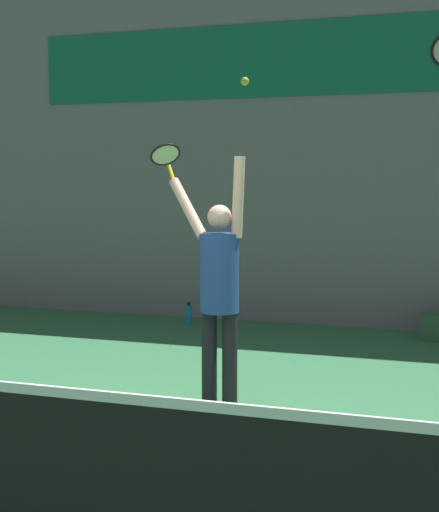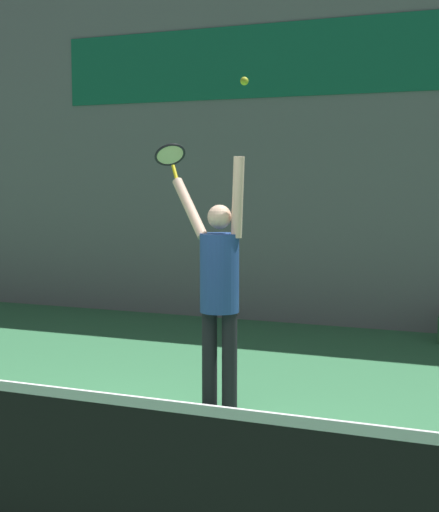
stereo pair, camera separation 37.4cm
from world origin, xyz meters
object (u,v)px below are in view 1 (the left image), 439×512
(tennis_player, at_px, (219,284))
(water_bottle, at_px, (189,315))
(tennis_ball, at_px, (245,81))
(tennis_racket, at_px, (166,156))

(tennis_player, relative_size, water_bottle, 6.93)
(tennis_player, relative_size, tennis_ball, 31.93)
(tennis_player, height_order, water_bottle, tennis_player)
(tennis_racket, bearing_deg, water_bottle, 105.74)
(tennis_ball, bearing_deg, tennis_racket, 152.11)
(tennis_ball, bearing_deg, tennis_player, 175.67)
(water_bottle, bearing_deg, tennis_ball, -63.29)
(tennis_racket, height_order, tennis_ball, tennis_ball)
(tennis_racket, xyz_separation_m, water_bottle, (-0.81, 2.86, -2.02))
(tennis_player, distance_m, water_bottle, 3.73)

